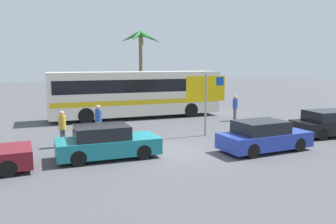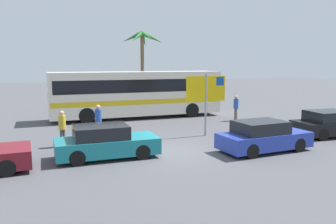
{
  "view_description": "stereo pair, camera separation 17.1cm",
  "coord_description": "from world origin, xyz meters",
  "px_view_note": "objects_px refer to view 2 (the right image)",
  "views": [
    {
      "loc": [
        -5.39,
        -13.12,
        3.74
      ],
      "look_at": [
        0.84,
        2.76,
        1.3
      ],
      "focal_mm": 36.49,
      "sensor_mm": 36.0,
      "label": 1
    },
    {
      "loc": [
        -5.23,
        -13.18,
        3.74
      ],
      "look_at": [
        0.84,
        2.76,
        1.3
      ],
      "focal_mm": 36.49,
      "sensor_mm": 36.0,
      "label": 2
    }
  ],
  "objects_px": {
    "car_teal": "(105,142)",
    "pedestrian_by_bus": "(98,120)",
    "ferry_sign": "(207,91)",
    "pedestrian_crossing_lot": "(62,126)",
    "bus_front_coach": "(137,92)",
    "pedestrian_near_sign": "(236,106)",
    "car_blue": "(263,137)",
    "car_black": "(331,124)"
  },
  "relations": [
    {
      "from": "pedestrian_by_bus",
      "to": "pedestrian_near_sign",
      "type": "bearing_deg",
      "value": -103.59
    },
    {
      "from": "ferry_sign",
      "to": "pedestrian_crossing_lot",
      "type": "height_order",
      "value": "ferry_sign"
    },
    {
      "from": "car_teal",
      "to": "car_blue",
      "type": "distance_m",
      "value": 6.64
    },
    {
      "from": "pedestrian_by_bus",
      "to": "car_black",
      "type": "bearing_deg",
      "value": -135.11
    },
    {
      "from": "ferry_sign",
      "to": "car_black",
      "type": "xyz_separation_m",
      "value": [
        5.96,
        -2.39,
        -1.69
      ]
    },
    {
      "from": "car_blue",
      "to": "pedestrian_crossing_lot",
      "type": "bearing_deg",
      "value": 150.42
    },
    {
      "from": "pedestrian_crossing_lot",
      "to": "pedestrian_by_bus",
      "type": "height_order",
      "value": "pedestrian_by_bus"
    },
    {
      "from": "pedestrian_by_bus",
      "to": "pedestrian_near_sign",
      "type": "xyz_separation_m",
      "value": [
        9.39,
        2.66,
        -0.06
      ]
    },
    {
      "from": "pedestrian_by_bus",
      "to": "car_teal",
      "type": "bearing_deg",
      "value": 145.97
    },
    {
      "from": "pedestrian_near_sign",
      "to": "ferry_sign",
      "type": "bearing_deg",
      "value": 48.97
    },
    {
      "from": "pedestrian_crossing_lot",
      "to": "bus_front_coach",
      "type": "bearing_deg",
      "value": -90.94
    },
    {
      "from": "car_blue",
      "to": "car_teal",
      "type": "bearing_deg",
      "value": 164.54
    },
    {
      "from": "pedestrian_by_bus",
      "to": "pedestrian_near_sign",
      "type": "relative_size",
      "value": 1.06
    },
    {
      "from": "car_blue",
      "to": "pedestrian_near_sign",
      "type": "relative_size",
      "value": 2.46
    },
    {
      "from": "car_black",
      "to": "pedestrian_near_sign",
      "type": "height_order",
      "value": "pedestrian_near_sign"
    },
    {
      "from": "ferry_sign",
      "to": "pedestrian_crossing_lot",
      "type": "distance_m",
      "value": 7.29
    },
    {
      "from": "car_teal",
      "to": "car_blue",
      "type": "bearing_deg",
      "value": -11.4
    },
    {
      "from": "ferry_sign",
      "to": "car_black",
      "type": "height_order",
      "value": "ferry_sign"
    },
    {
      "from": "ferry_sign",
      "to": "car_blue",
      "type": "distance_m",
      "value": 4.17
    },
    {
      "from": "bus_front_coach",
      "to": "car_teal",
      "type": "xyz_separation_m",
      "value": [
        -3.96,
        -9.36,
        -1.15
      ]
    },
    {
      "from": "car_blue",
      "to": "car_black",
      "type": "height_order",
      "value": "same"
    },
    {
      "from": "car_teal",
      "to": "pedestrian_crossing_lot",
      "type": "relative_size",
      "value": 2.44
    },
    {
      "from": "bus_front_coach",
      "to": "pedestrian_crossing_lot",
      "type": "height_order",
      "value": "bus_front_coach"
    },
    {
      "from": "pedestrian_by_bus",
      "to": "bus_front_coach",
      "type": "bearing_deg",
      "value": -60.3
    },
    {
      "from": "pedestrian_crossing_lot",
      "to": "car_black",
      "type": "bearing_deg",
      "value": -153.52
    },
    {
      "from": "ferry_sign",
      "to": "pedestrian_crossing_lot",
      "type": "bearing_deg",
      "value": 178.27
    },
    {
      "from": "bus_front_coach",
      "to": "car_teal",
      "type": "relative_size",
      "value": 2.89
    },
    {
      "from": "bus_front_coach",
      "to": "pedestrian_crossing_lot",
      "type": "relative_size",
      "value": 7.08
    },
    {
      "from": "car_blue",
      "to": "pedestrian_crossing_lot",
      "type": "height_order",
      "value": "pedestrian_crossing_lot"
    },
    {
      "from": "pedestrian_crossing_lot",
      "to": "pedestrian_by_bus",
      "type": "xyz_separation_m",
      "value": [
        1.72,
        0.66,
        0.08
      ]
    },
    {
      "from": "car_blue",
      "to": "pedestrian_crossing_lot",
      "type": "distance_m",
      "value": 8.86
    },
    {
      "from": "pedestrian_near_sign",
      "to": "car_blue",
      "type": "bearing_deg",
      "value": 74.05
    },
    {
      "from": "car_teal",
      "to": "pedestrian_by_bus",
      "type": "height_order",
      "value": "pedestrian_by_bus"
    },
    {
      "from": "bus_front_coach",
      "to": "pedestrian_crossing_lot",
      "type": "bearing_deg",
      "value": -128.38
    },
    {
      "from": "bus_front_coach",
      "to": "pedestrian_by_bus",
      "type": "xyz_separation_m",
      "value": [
        -3.7,
        -6.19,
        -0.74
      ]
    },
    {
      "from": "pedestrian_crossing_lot",
      "to": "ferry_sign",
      "type": "bearing_deg",
      "value": -143.77
    },
    {
      "from": "pedestrian_by_bus",
      "to": "ferry_sign",
      "type": "bearing_deg",
      "value": -127.94
    },
    {
      "from": "car_teal",
      "to": "pedestrian_by_bus",
      "type": "distance_m",
      "value": 3.22
    },
    {
      "from": "bus_front_coach",
      "to": "car_blue",
      "type": "xyz_separation_m",
      "value": [
        2.53,
        -10.73,
        -1.15
      ]
    },
    {
      "from": "bus_front_coach",
      "to": "pedestrian_near_sign",
      "type": "distance_m",
      "value": 6.74
    },
    {
      "from": "car_blue",
      "to": "pedestrian_by_bus",
      "type": "bearing_deg",
      "value": 140.33
    },
    {
      "from": "bus_front_coach",
      "to": "ferry_sign",
      "type": "xyz_separation_m",
      "value": [
        1.73,
        -7.0,
        0.54
      ]
    }
  ]
}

